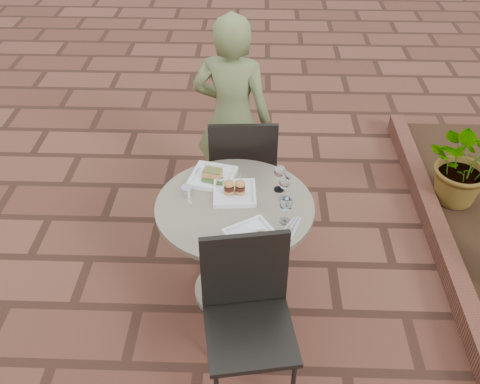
{
  "coord_description": "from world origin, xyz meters",
  "views": [
    {
      "loc": [
        0.29,
        -2.58,
        2.64
      ],
      "look_at": [
        0.22,
        -0.26,
        0.82
      ],
      "focal_mm": 40.0,
      "sensor_mm": 36.0,
      "label": 1
    }
  ],
  "objects_px": {
    "plate_sliders": "(235,191)",
    "plate_tuna": "(252,237)",
    "plate_salmon": "(213,176)",
    "chair_near": "(247,305)",
    "diner": "(232,119)",
    "chair_far": "(243,165)",
    "cafe_table": "(235,236)"
  },
  "relations": [
    {
      "from": "cafe_table",
      "to": "plate_salmon",
      "type": "height_order",
      "value": "plate_salmon"
    },
    {
      "from": "cafe_table",
      "to": "chair_near",
      "type": "xyz_separation_m",
      "value": [
        0.09,
        -0.57,
        0.07
      ]
    },
    {
      "from": "chair_far",
      "to": "diner",
      "type": "relative_size",
      "value": 0.62
    },
    {
      "from": "cafe_table",
      "to": "plate_salmon",
      "type": "relative_size",
      "value": 3.0
    },
    {
      "from": "chair_far",
      "to": "diner",
      "type": "bearing_deg",
      "value": -77.02
    },
    {
      "from": "chair_far",
      "to": "plate_sliders",
      "type": "height_order",
      "value": "chair_far"
    },
    {
      "from": "plate_salmon",
      "to": "plate_sliders",
      "type": "distance_m",
      "value": 0.2
    },
    {
      "from": "cafe_table",
      "to": "chair_far",
      "type": "xyz_separation_m",
      "value": [
        0.03,
        0.64,
        0.07
      ]
    },
    {
      "from": "chair_far",
      "to": "plate_tuna",
      "type": "relative_size",
      "value": 2.81
    },
    {
      "from": "plate_tuna",
      "to": "plate_salmon",
      "type": "bearing_deg",
      "value": 115.62
    },
    {
      "from": "diner",
      "to": "plate_salmon",
      "type": "xyz_separation_m",
      "value": [
        -0.09,
        -0.68,
        -0.0
      ]
    },
    {
      "from": "plate_sliders",
      "to": "plate_tuna",
      "type": "height_order",
      "value": "plate_sliders"
    },
    {
      "from": "cafe_table",
      "to": "plate_salmon",
      "type": "distance_m",
      "value": 0.38
    },
    {
      "from": "plate_sliders",
      "to": "plate_tuna",
      "type": "bearing_deg",
      "value": -73.45
    },
    {
      "from": "chair_far",
      "to": "diner",
      "type": "height_order",
      "value": "diner"
    },
    {
      "from": "chair_far",
      "to": "plate_tuna",
      "type": "bearing_deg",
      "value": 91.58
    },
    {
      "from": "cafe_table",
      "to": "chair_far",
      "type": "bearing_deg",
      "value": 87.74
    },
    {
      "from": "chair_far",
      "to": "cafe_table",
      "type": "bearing_deg",
      "value": 84.37
    },
    {
      "from": "diner",
      "to": "plate_sliders",
      "type": "bearing_deg",
      "value": 103.98
    },
    {
      "from": "plate_tuna",
      "to": "plate_sliders",
      "type": "bearing_deg",
      "value": 106.55
    },
    {
      "from": "plate_sliders",
      "to": "diner",
      "type": "bearing_deg",
      "value": 93.58
    },
    {
      "from": "plate_sliders",
      "to": "chair_far",
      "type": "bearing_deg",
      "value": 87.01
    },
    {
      "from": "diner",
      "to": "plate_tuna",
      "type": "height_order",
      "value": "diner"
    },
    {
      "from": "plate_sliders",
      "to": "plate_tuna",
      "type": "distance_m",
      "value": 0.38
    },
    {
      "from": "chair_near",
      "to": "plate_tuna",
      "type": "height_order",
      "value": "chair_near"
    },
    {
      "from": "plate_salmon",
      "to": "cafe_table",
      "type": "bearing_deg",
      "value": -58.79
    },
    {
      "from": "cafe_table",
      "to": "chair_near",
      "type": "height_order",
      "value": "chair_near"
    },
    {
      "from": "plate_sliders",
      "to": "plate_salmon",
      "type": "bearing_deg",
      "value": 132.76
    },
    {
      "from": "cafe_table",
      "to": "diner",
      "type": "xyz_separation_m",
      "value": [
        -0.06,
        0.91,
        0.27
      ]
    },
    {
      "from": "diner",
      "to": "cafe_table",
      "type": "bearing_deg",
      "value": 103.88
    },
    {
      "from": "chair_near",
      "to": "plate_salmon",
      "type": "bearing_deg",
      "value": 96.2
    },
    {
      "from": "cafe_table",
      "to": "chair_far",
      "type": "relative_size",
      "value": 0.97
    }
  ]
}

